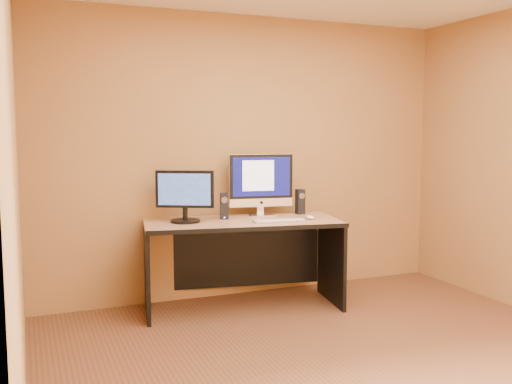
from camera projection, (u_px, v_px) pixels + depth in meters
floor at (363, 373)px, 3.65m from camera, size 4.00×4.00×0.00m
walls at (367, 171)px, 3.51m from camera, size 4.00×4.00×2.60m
desk at (243, 264)px, 4.97m from camera, size 1.77×1.00×0.77m
imac at (262, 184)px, 5.18m from camera, size 0.62×0.31×0.58m
second_monitor at (185, 196)px, 4.81m from camera, size 0.56×0.45×0.44m
speaker_left at (224, 206)px, 5.00m from camera, size 0.09×0.09×0.23m
speaker_right at (300, 202)px, 5.30m from camera, size 0.07×0.08×0.23m
keyboard at (280, 221)px, 4.85m from camera, size 0.46×0.18×0.02m
mouse at (310, 217)px, 4.99m from camera, size 0.06×0.11×0.04m
cable_a at (259, 214)px, 5.25m from camera, size 0.07×0.22×0.01m
cable_b at (250, 214)px, 5.26m from camera, size 0.09×0.17×0.01m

